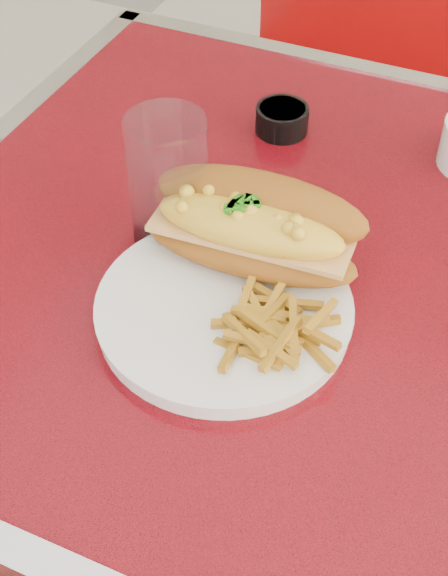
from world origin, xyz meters
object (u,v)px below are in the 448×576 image
at_px(dinner_plate, 224,310).
at_px(fork, 291,287).
at_px(sauce_cup_left, 282,118).
at_px(mac_hoagie, 254,226).
at_px(water_tumbler, 168,181).
at_px(diner_table, 436,402).

distance_m(dinner_plate, fork, 0.07).
bearing_deg(sauce_cup_left, dinner_plate, -78.96).
xyz_separation_m(mac_hoagie, fork, (0.05, -0.03, -0.04)).
distance_m(dinner_plate, mac_hoagie, 0.09).
height_order(mac_hoagie, fork, mac_hoagie).
bearing_deg(dinner_plate, water_tumbler, 138.87).
bearing_deg(mac_hoagie, diner_table, 7.01).
height_order(fork, sauce_cup_left, sauce_cup_left).
height_order(diner_table, sauce_cup_left, sauce_cup_left).
xyz_separation_m(diner_table, sauce_cup_left, (-0.28, 0.21, 0.18)).
distance_m(fork, water_tumbler, 0.17).
relative_size(diner_table, dinner_plate, 4.15).
relative_size(diner_table, water_tumbler, 8.49).
bearing_deg(water_tumbler, sauce_cup_left, 80.48).
height_order(dinner_plate, mac_hoagie, mac_hoagie).
bearing_deg(diner_table, mac_hoagie, -169.64).
distance_m(dinner_plate, water_tumbler, 0.15).
bearing_deg(water_tumbler, dinner_plate, -41.13).
bearing_deg(sauce_cup_left, fork, -67.33).
bearing_deg(water_tumbler, fork, -14.95).
bearing_deg(dinner_plate, sauce_cup_left, 101.04).
xyz_separation_m(mac_hoagie, water_tumbler, (-0.10, 0.02, 0.01)).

